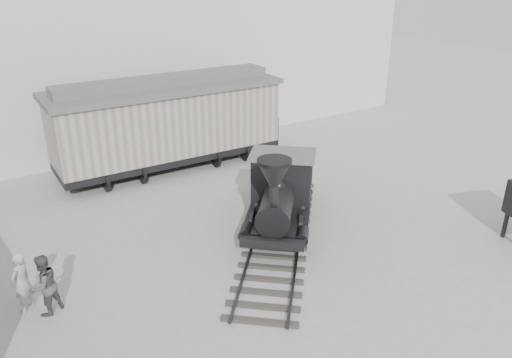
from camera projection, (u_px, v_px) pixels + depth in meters
ground at (319, 296)px, 14.01m from camera, size 90.00×90.00×0.00m
north_wall at (120, 35)px, 23.38m from camera, size 34.00×2.51×11.00m
locomotive at (281, 196)px, 17.17m from camera, size 7.78×8.44×3.33m
boxcar at (168, 121)px, 22.10m from camera, size 10.29×3.37×4.19m
visitor_a at (22, 282)px, 13.10m from camera, size 0.76×0.74×1.75m
visitor_b at (44, 285)px, 13.01m from camera, size 1.05×0.97×1.73m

